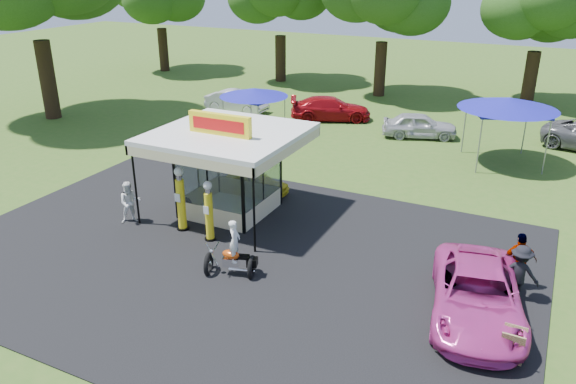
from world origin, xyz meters
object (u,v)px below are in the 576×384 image
object	(u,v)px
spectator_east_b	(519,261)
spectator_east_a	(520,273)
tent_west	(254,93)
gas_pump_right	(209,213)
spectator_west	(130,202)
gas_pump_left	(181,200)
bg_car_a	(237,101)
tent_east	(508,104)
a_frame_sign	(512,347)
gas_station_kiosk	(229,170)
bg_car_c	(419,125)
pink_sedan	(477,295)
kiosk_car	(257,183)
bg_car_b	(331,109)
motorcycle	(233,253)

from	to	relation	value
spectator_east_b	spectator_east_a	bearing A→B (deg)	72.45
spectator_east_a	tent_west	bearing A→B (deg)	-32.32
tent_west	gas_pump_right	bearing A→B (deg)	-67.66
spectator_west	gas_pump_left	bearing A→B (deg)	-36.14
bg_car_a	tent_east	xyz separation A→B (m)	(17.09, -2.92, 2.30)
a_frame_sign	tent_west	xyz separation A→B (m)	(-15.57, 14.57, 1.95)
gas_pump_right	a_frame_sign	distance (m)	10.80
spectator_west	spectator_east_a	size ratio (longest dim) A/B	0.95
spectator_west	gas_station_kiosk	bearing A→B (deg)	-4.01
bg_car_c	tent_west	distance (m)	9.59
pink_sedan	spectator_east_b	distance (m)	2.36
bg_car_c	kiosk_car	bearing A→B (deg)	140.74
pink_sedan	tent_west	bearing A→B (deg)	126.90
bg_car_b	tent_east	world-z (taller)	tent_east
spectator_east_a	spectator_east_b	distance (m)	0.68
bg_car_a	bg_car_c	distance (m)	12.37
spectator_east_b	tent_east	size ratio (longest dim) A/B	0.39
a_frame_sign	pink_sedan	xyz separation A→B (m)	(-1.14, 1.69, 0.22)
motorcycle	bg_car_b	world-z (taller)	motorcycle
a_frame_sign	bg_car_c	world-z (taller)	bg_car_c
gas_pump_right	pink_sedan	distance (m)	9.42
bg_car_a	bg_car_c	bearing A→B (deg)	-92.70
spectator_west	bg_car_b	distance (m)	17.35
motorcycle	a_frame_sign	xyz separation A→B (m)	(8.51, -0.62, -0.27)
gas_station_kiosk	motorcycle	xyz separation A→B (m)	(2.67, -4.14, -1.00)
kiosk_car	bg_car_b	size ratio (longest dim) A/B	0.56
tent_east	kiosk_car	bearing A→B (deg)	-135.58
pink_sedan	bg_car_c	bearing A→B (deg)	97.80
bg_car_a	bg_car_b	world-z (taller)	bg_car_b
motorcycle	tent_west	distance (m)	15.72
a_frame_sign	spectator_east_b	world-z (taller)	spectator_east_b
gas_station_kiosk	gas_pump_right	world-z (taller)	gas_station_kiosk
pink_sedan	bg_car_b	xyz separation A→B (m)	(-11.73, 17.86, -0.00)
spectator_east_a	tent_west	distance (m)	19.20
bg_car_b	spectator_east_b	bearing A→B (deg)	-166.12
gas_station_kiosk	spectator_west	distance (m)	3.98
pink_sedan	bg_car_c	xyz separation A→B (m)	(-5.76, 16.59, -0.02)
gas_station_kiosk	pink_sedan	world-z (taller)	gas_station_kiosk
spectator_east_a	spectator_west	bearing A→B (deg)	8.07
spectator_east_a	tent_west	xyz separation A→B (m)	(-15.39, 11.37, 1.58)
gas_pump_right	a_frame_sign	xyz separation A→B (m)	(10.53, -2.32, -0.59)
motorcycle	spectator_east_b	world-z (taller)	motorcycle
gas_pump_right	pink_sedan	size ratio (longest dim) A/B	0.44
motorcycle	bg_car_a	size ratio (longest dim) A/B	0.48
a_frame_sign	tent_east	world-z (taller)	tent_east
spectator_west	tent_west	bearing A→B (deg)	52.03
gas_pump_right	tent_west	distance (m)	13.32
motorcycle	bg_car_c	distance (m)	17.73
motorcycle	a_frame_sign	world-z (taller)	motorcycle
tent_east	gas_pump_right	bearing A→B (deg)	-121.80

